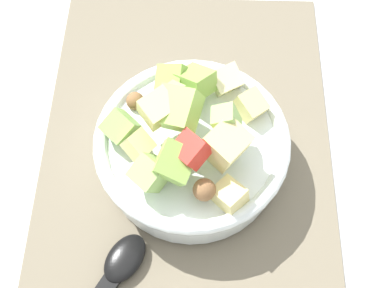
# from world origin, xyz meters

# --- Properties ---
(ground_plane) EXTENTS (2.40, 2.40, 0.00)m
(ground_plane) POSITION_xyz_m (0.00, 0.00, 0.00)
(ground_plane) COLOR silver
(placemat) EXTENTS (0.51, 0.34, 0.01)m
(placemat) POSITION_xyz_m (0.00, 0.00, 0.00)
(placemat) COLOR #756B56
(placemat) RESTS_ON ground_plane
(salad_bowl) EXTENTS (0.21, 0.21, 0.12)m
(salad_bowl) POSITION_xyz_m (-0.00, 0.01, 0.04)
(salad_bowl) COLOR white
(salad_bowl) RESTS_ON placemat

